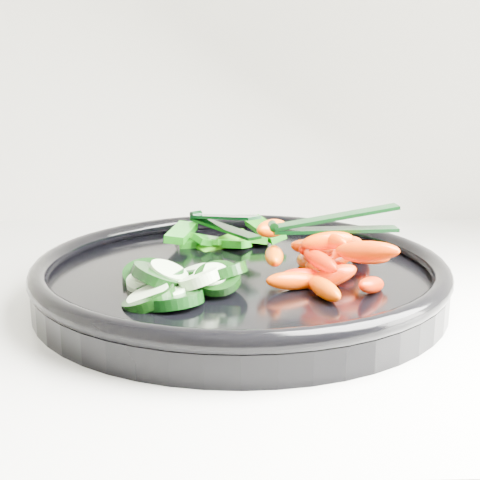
{
  "coord_description": "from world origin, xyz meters",
  "views": [
    {
      "loc": [
        -0.66,
        1.09,
        1.13
      ],
      "look_at": [
        -0.65,
        1.67,
        0.99
      ],
      "focal_mm": 50.0,
      "sensor_mm": 36.0,
      "label": 1
    }
  ],
  "objects": [
    {
      "name": "cucumber_pile",
      "position": [
        -0.71,
        1.62,
        0.96
      ],
      "size": [
        0.12,
        0.12,
        0.04
      ],
      "color": "black",
      "rests_on": "veggie_tray"
    },
    {
      "name": "tong_carrot",
      "position": [
        -0.57,
        1.66,
        1.0
      ],
      "size": [
        0.11,
        0.02,
        0.02
      ],
      "color": "black",
      "rests_on": "carrot_pile"
    },
    {
      "name": "pepper_pile",
      "position": [
        -0.67,
        1.78,
        0.96
      ],
      "size": [
        0.13,
        0.09,
        0.03
      ],
      "color": "#1D740B",
      "rests_on": "veggie_tray"
    },
    {
      "name": "tong_pepper",
      "position": [
        -0.67,
        1.77,
        0.98
      ],
      "size": [
        0.08,
        0.1,
        0.02
      ],
      "color": "black",
      "rests_on": "pepper_pile"
    },
    {
      "name": "carrot_pile",
      "position": [
        -0.58,
        1.65,
        0.97
      ],
      "size": [
        0.12,
        0.16,
        0.05
      ],
      "color": "#E92C00",
      "rests_on": "veggie_tray"
    },
    {
      "name": "veggie_tray",
      "position": [
        -0.65,
        1.67,
        0.95
      ],
      "size": [
        0.46,
        0.46,
        0.04
      ],
      "color": "black",
      "rests_on": "counter"
    }
  ]
}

